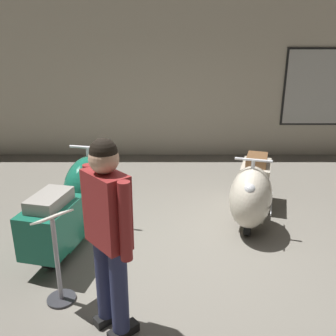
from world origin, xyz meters
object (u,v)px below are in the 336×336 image
Objects in this scene: scooter_1 at (251,191)px; visitor_1 at (107,228)px; scooter_0 at (79,199)px; info_stanchion at (56,266)px.

visitor_1 is (-1.62, -1.99, 0.53)m from scooter_1.
scooter_0 is at bearing 70.02° from visitor_1.
visitor_1 is 0.92m from info_stanchion.
scooter_0 is 1.85m from visitor_1.
visitor_1 is at bearing -22.10° from scooter_1.
scooter_0 is at bearing -64.75° from scooter_1.
scooter_1 is at bearing 9.53° from visitor_1.
visitor_1 is at bearing -33.58° from info_stanchion.
scooter_1 is 2.72m from info_stanchion.
scooter_0 reaches higher than scooter_1.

